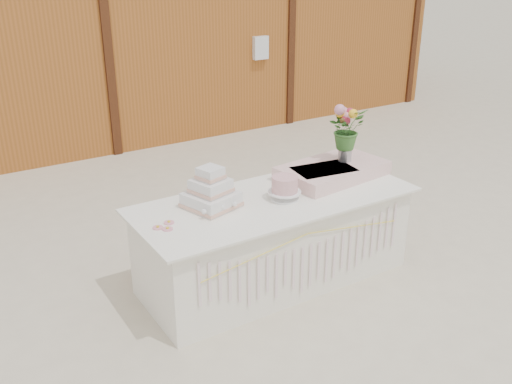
{
  "coord_description": "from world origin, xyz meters",
  "views": [
    {
      "loc": [
        -2.46,
        -3.59,
        2.65
      ],
      "look_at": [
        0.0,
        0.3,
        0.72
      ],
      "focal_mm": 40.0,
      "sensor_mm": 36.0,
      "label": 1
    }
  ],
  "objects": [
    {
      "name": "ground",
      "position": [
        0.0,
        0.0,
        0.0
      ],
      "size": [
        80.0,
        80.0,
        0.0
      ],
      "primitive_type": "plane",
      "color": "beige",
      "rests_on": "ground"
    },
    {
      "name": "bouquet",
      "position": [
        0.86,
        0.14,
        1.24
      ],
      "size": [
        0.37,
        0.33,
        0.37
      ],
      "primitive_type": "imported",
      "rotation": [
        0.0,
        0.0,
        0.13
      ],
      "color": "#386D2B",
      "rests_on": "flower_vase"
    },
    {
      "name": "satin_runner",
      "position": [
        0.71,
        0.13,
        0.83
      ],
      "size": [
        1.02,
        0.66,
        0.12
      ],
      "primitive_type": "cube",
      "rotation": [
        0.0,
        0.0,
        0.1
      ],
      "color": "#FBCFCA",
      "rests_on": "cake_table"
    },
    {
      "name": "pink_cake_stand",
      "position": [
        0.05,
        -0.06,
        0.88
      ],
      "size": [
        0.27,
        0.27,
        0.2
      ],
      "color": "white",
      "rests_on": "cake_table"
    },
    {
      "name": "barn",
      "position": [
        -0.01,
        5.99,
        1.68
      ],
      "size": [
        12.6,
        4.6,
        3.3
      ],
      "color": "#96521F",
      "rests_on": "ground"
    },
    {
      "name": "wedding_cake",
      "position": [
        -0.53,
        0.13,
        0.88
      ],
      "size": [
        0.46,
        0.46,
        0.34
      ],
      "rotation": [
        0.0,
        0.0,
        0.29
      ],
      "color": "silver",
      "rests_on": "cake_table"
    },
    {
      "name": "flower_vase",
      "position": [
        0.86,
        0.14,
        0.98
      ],
      "size": [
        0.12,
        0.12,
        0.17
      ],
      "primitive_type": "cylinder",
      "color": "#A1A2A6",
      "rests_on": "satin_runner"
    },
    {
      "name": "loose_flowers",
      "position": [
        -0.98,
        0.13,
        0.78
      ],
      "size": [
        0.19,
        0.4,
        0.02
      ],
      "primitive_type": null,
      "rotation": [
        0.0,
        0.0,
        0.09
      ],
      "color": "pink",
      "rests_on": "cake_table"
    },
    {
      "name": "cake_table",
      "position": [
        0.0,
        -0.0,
        0.39
      ],
      "size": [
        2.4,
        1.0,
        0.77
      ],
      "color": "white",
      "rests_on": "ground"
    }
  ]
}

